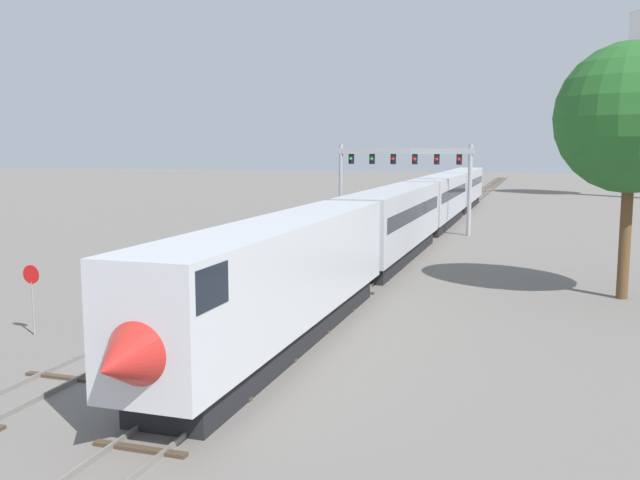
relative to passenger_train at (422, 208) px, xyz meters
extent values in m
plane|color=slate|center=(-2.00, -36.47, -2.60)|extent=(400.00, 400.00, 0.00)
cube|color=slate|center=(-0.72, 23.53, -2.52)|extent=(0.07, 200.00, 0.16)
cube|color=slate|center=(0.72, 23.53, -2.52)|extent=(0.07, 200.00, 0.16)
cube|color=#473828|center=(0.00, -42.47, -2.55)|extent=(2.60, 0.24, 0.10)
cube|color=#473828|center=(0.00, -38.47, -2.55)|extent=(2.60, 0.24, 0.10)
cube|color=#473828|center=(0.00, -34.47, -2.55)|extent=(2.60, 0.24, 0.10)
cube|color=#473828|center=(0.00, -30.47, -2.55)|extent=(2.60, 0.24, 0.10)
cube|color=#473828|center=(0.00, -26.47, -2.55)|extent=(2.60, 0.24, 0.10)
cube|color=#473828|center=(0.00, -22.47, -2.55)|extent=(2.60, 0.24, 0.10)
cube|color=#473828|center=(0.00, -18.47, -2.55)|extent=(2.60, 0.24, 0.10)
cube|color=#473828|center=(0.00, -14.47, -2.55)|extent=(2.60, 0.24, 0.10)
cube|color=#473828|center=(0.00, -10.47, -2.55)|extent=(2.60, 0.24, 0.10)
cube|color=#473828|center=(0.00, -6.47, -2.55)|extent=(2.60, 0.24, 0.10)
cube|color=#473828|center=(0.00, -2.47, -2.55)|extent=(2.60, 0.24, 0.10)
cube|color=#473828|center=(0.00, 1.53, -2.55)|extent=(2.60, 0.24, 0.10)
cube|color=#473828|center=(0.00, 5.53, -2.55)|extent=(2.60, 0.24, 0.10)
cube|color=#473828|center=(0.00, 9.53, -2.55)|extent=(2.60, 0.24, 0.10)
cube|color=#473828|center=(0.00, 13.53, -2.55)|extent=(2.60, 0.24, 0.10)
cube|color=#473828|center=(0.00, 17.53, -2.55)|extent=(2.60, 0.24, 0.10)
cube|color=#473828|center=(0.00, 21.53, -2.55)|extent=(2.60, 0.24, 0.10)
cube|color=#473828|center=(0.00, 25.53, -2.55)|extent=(2.60, 0.24, 0.10)
cube|color=#473828|center=(0.00, 29.53, -2.55)|extent=(2.60, 0.24, 0.10)
cube|color=#473828|center=(0.00, 33.53, -2.55)|extent=(2.60, 0.24, 0.10)
cube|color=#473828|center=(0.00, 37.53, -2.55)|extent=(2.60, 0.24, 0.10)
cube|color=#473828|center=(0.00, 41.53, -2.55)|extent=(2.60, 0.24, 0.10)
cube|color=#473828|center=(0.00, 45.53, -2.55)|extent=(2.60, 0.24, 0.10)
cube|color=#473828|center=(0.00, 49.53, -2.55)|extent=(2.60, 0.24, 0.10)
cube|color=#473828|center=(0.00, 53.53, -2.55)|extent=(2.60, 0.24, 0.10)
cube|color=#473828|center=(0.00, 57.53, -2.55)|extent=(2.60, 0.24, 0.10)
cube|color=#473828|center=(0.00, 61.53, -2.55)|extent=(2.60, 0.24, 0.10)
cube|color=#473828|center=(0.00, 65.53, -2.55)|extent=(2.60, 0.24, 0.10)
cube|color=#473828|center=(0.00, 69.53, -2.55)|extent=(2.60, 0.24, 0.10)
cube|color=#473828|center=(0.00, 73.53, -2.55)|extent=(2.60, 0.24, 0.10)
cube|color=#473828|center=(0.00, 77.53, -2.55)|extent=(2.60, 0.24, 0.10)
cube|color=#473828|center=(0.00, 81.53, -2.55)|extent=(2.60, 0.24, 0.10)
cube|color=#473828|center=(0.00, 85.53, -2.55)|extent=(2.60, 0.24, 0.10)
cube|color=#473828|center=(0.00, 89.53, -2.55)|extent=(2.60, 0.24, 0.10)
cube|color=#473828|center=(0.00, 93.53, -2.55)|extent=(2.60, 0.24, 0.10)
cube|color=#473828|center=(0.00, 97.53, -2.55)|extent=(2.60, 0.24, 0.10)
cube|color=#473828|center=(0.00, 101.53, -2.55)|extent=(2.60, 0.24, 0.10)
cube|color=#473828|center=(0.00, 105.53, -2.55)|extent=(2.60, 0.24, 0.10)
cube|color=#473828|center=(0.00, 109.53, -2.55)|extent=(2.60, 0.24, 0.10)
cube|color=#473828|center=(0.00, 113.53, -2.55)|extent=(2.60, 0.24, 0.10)
cube|color=#473828|center=(0.00, 117.53, -2.55)|extent=(2.60, 0.24, 0.10)
cube|color=#473828|center=(0.00, 121.53, -2.55)|extent=(2.60, 0.24, 0.10)
cube|color=slate|center=(-6.22, 3.53, -2.52)|extent=(0.07, 160.00, 0.16)
cube|color=slate|center=(-4.78, 3.53, -2.52)|extent=(0.07, 160.00, 0.16)
cube|color=#473828|center=(-5.50, -38.47, -2.55)|extent=(2.60, 0.24, 0.10)
cube|color=#473828|center=(-5.50, -34.47, -2.55)|extent=(2.60, 0.24, 0.10)
cube|color=#473828|center=(-5.50, -30.47, -2.55)|extent=(2.60, 0.24, 0.10)
cube|color=#473828|center=(-5.50, -26.47, -2.55)|extent=(2.60, 0.24, 0.10)
cube|color=#473828|center=(-5.50, -22.47, -2.55)|extent=(2.60, 0.24, 0.10)
cube|color=#473828|center=(-5.50, -18.47, -2.55)|extent=(2.60, 0.24, 0.10)
cube|color=#473828|center=(-5.50, -14.47, -2.55)|extent=(2.60, 0.24, 0.10)
cube|color=#473828|center=(-5.50, -10.47, -2.55)|extent=(2.60, 0.24, 0.10)
cube|color=#473828|center=(-5.50, -6.47, -2.55)|extent=(2.60, 0.24, 0.10)
cube|color=#473828|center=(-5.50, -2.47, -2.55)|extent=(2.60, 0.24, 0.10)
cube|color=#473828|center=(-5.50, 1.53, -2.55)|extent=(2.60, 0.24, 0.10)
cube|color=#473828|center=(-5.50, 5.53, -2.55)|extent=(2.60, 0.24, 0.10)
cube|color=#473828|center=(-5.50, 9.53, -2.55)|extent=(2.60, 0.24, 0.10)
cube|color=#473828|center=(-5.50, 13.53, -2.55)|extent=(2.60, 0.24, 0.10)
cube|color=#473828|center=(-5.50, 17.53, -2.55)|extent=(2.60, 0.24, 0.10)
cube|color=#473828|center=(-5.50, 21.53, -2.55)|extent=(2.60, 0.24, 0.10)
cube|color=#473828|center=(-5.50, 25.53, -2.55)|extent=(2.60, 0.24, 0.10)
cube|color=#473828|center=(-5.50, 29.53, -2.55)|extent=(2.60, 0.24, 0.10)
cube|color=#473828|center=(-5.50, 33.53, -2.55)|extent=(2.60, 0.24, 0.10)
cube|color=#473828|center=(-5.50, 37.53, -2.55)|extent=(2.60, 0.24, 0.10)
cube|color=#473828|center=(-5.50, 41.53, -2.55)|extent=(2.60, 0.24, 0.10)
cube|color=#473828|center=(-5.50, 45.53, -2.55)|extent=(2.60, 0.24, 0.10)
cube|color=#473828|center=(-5.50, 49.53, -2.55)|extent=(2.60, 0.24, 0.10)
cube|color=#473828|center=(-5.50, 53.53, -2.55)|extent=(2.60, 0.24, 0.10)
cube|color=#473828|center=(-5.50, 57.53, -2.55)|extent=(2.60, 0.24, 0.10)
cube|color=#473828|center=(-5.50, 61.53, -2.55)|extent=(2.60, 0.24, 0.10)
cube|color=#473828|center=(-5.50, 65.53, -2.55)|extent=(2.60, 0.24, 0.10)
cube|color=#473828|center=(-5.50, 69.53, -2.55)|extent=(2.60, 0.24, 0.10)
cube|color=#473828|center=(-5.50, 73.53, -2.55)|extent=(2.60, 0.24, 0.10)
cube|color=#473828|center=(-5.50, 77.53, -2.55)|extent=(2.60, 0.24, 0.10)
cube|color=#473828|center=(-5.50, 81.53, -2.55)|extent=(2.60, 0.24, 0.10)
cube|color=silver|center=(0.00, -32.32, 0.30)|extent=(3.00, 20.30, 3.80)
cone|color=#B2231E|center=(0.00, -42.67, -0.10)|extent=(2.88, 2.60, 2.88)
cube|color=black|center=(0.00, -41.27, 1.44)|extent=(3.04, 1.80, 1.10)
cube|color=black|center=(0.00, -32.32, -2.10)|extent=(2.52, 18.27, 1.00)
cube|color=#B7BABF|center=(0.00, -11.02, 0.30)|extent=(3.00, 20.30, 3.80)
cube|color=black|center=(0.00, -11.02, 0.70)|extent=(3.04, 18.68, 0.90)
cube|color=black|center=(0.00, -11.02, -2.10)|extent=(2.52, 18.27, 1.00)
cube|color=#B7BABF|center=(0.00, 10.28, 0.30)|extent=(3.00, 20.30, 3.80)
cube|color=black|center=(0.00, 10.28, 0.70)|extent=(3.04, 18.68, 0.90)
cube|color=black|center=(0.00, 10.28, -2.10)|extent=(2.52, 18.27, 1.00)
cube|color=#B7BABF|center=(0.00, 31.59, 0.30)|extent=(3.00, 20.30, 3.80)
cube|color=black|center=(0.00, 31.59, 0.70)|extent=(3.04, 18.68, 0.90)
cube|color=black|center=(0.00, 31.59, -2.10)|extent=(2.52, 18.27, 1.00)
cylinder|color=#999BA0|center=(-8.00, 3.72, 1.31)|extent=(0.36, 0.36, 7.83)
cylinder|color=#999BA0|center=(3.50, 3.72, 1.31)|extent=(0.36, 0.36, 7.83)
cube|color=#999BA0|center=(-2.25, 3.72, 4.63)|extent=(12.10, 0.36, 0.50)
cube|color=black|center=(-7.04, 3.77, 3.93)|extent=(0.44, 0.32, 0.90)
sphere|color=green|center=(-7.04, 3.58, 3.93)|extent=(0.28, 0.28, 0.28)
cube|color=black|center=(-5.12, 3.77, 3.93)|extent=(0.44, 0.32, 0.90)
sphere|color=green|center=(-5.12, 3.58, 3.93)|extent=(0.28, 0.28, 0.28)
cube|color=black|center=(-3.21, 3.77, 3.93)|extent=(0.44, 0.32, 0.90)
sphere|color=red|center=(-3.21, 3.58, 3.93)|extent=(0.28, 0.28, 0.28)
cube|color=black|center=(-1.29, 3.77, 3.93)|extent=(0.44, 0.32, 0.90)
sphere|color=red|center=(-1.29, 3.58, 3.93)|extent=(0.28, 0.28, 0.28)
cube|color=black|center=(0.62, 3.77, 3.93)|extent=(0.44, 0.32, 0.90)
sphere|color=red|center=(0.62, 3.58, 3.93)|extent=(0.28, 0.28, 0.28)
cube|color=black|center=(2.54, 3.77, 3.93)|extent=(0.44, 0.32, 0.90)
sphere|color=red|center=(2.54, 3.58, 3.93)|extent=(0.28, 0.28, 0.28)
cylinder|color=gray|center=(-10.00, -34.32, -1.50)|extent=(0.08, 0.08, 2.20)
cylinder|color=red|center=(-10.00, -34.34, -0.10)|extent=(0.76, 0.03, 0.76)
cylinder|color=brown|center=(13.41, -19.63, 0.59)|extent=(0.56, 0.56, 6.39)
sphere|color=#235B23|center=(13.41, -19.63, 6.38)|extent=(7.39, 7.39, 7.39)
camera|label=1|loc=(9.31, -56.80, 4.93)|focal=38.90mm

